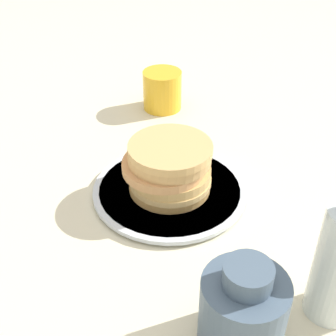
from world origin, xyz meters
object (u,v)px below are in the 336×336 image
plate (168,191)px  cream_jug (243,310)px  juice_glass (162,90)px  pancake_stack (169,167)px

plate → cream_jug: size_ratio=2.09×
plate → juice_glass: bearing=-119.3°
plate → juice_glass: juice_glass is taller
plate → cream_jug: bearing=75.7°
juice_glass → cream_jug: bearing=68.0°
cream_jug → pancake_stack: bearing=-104.7°
pancake_stack → juice_glass: (-0.15, -0.27, -0.01)m
pancake_stack → cream_jug: 0.29m
cream_jug → plate: bearing=-104.3°
pancake_stack → cream_jug: size_ratio=1.20×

